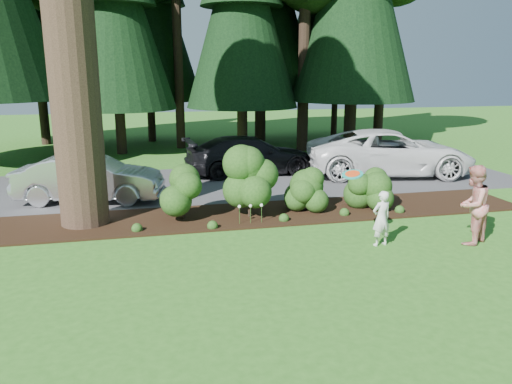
# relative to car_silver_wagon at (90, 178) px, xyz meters

# --- Properties ---
(ground) EXTENTS (80.00, 80.00, 0.00)m
(ground) POSITION_rel_car_silver_wagon_xyz_m (4.67, -5.83, -0.76)
(ground) COLOR #2C641C
(ground) RESTS_ON ground
(mulch_bed) EXTENTS (16.00, 2.50, 0.05)m
(mulch_bed) POSITION_rel_car_silver_wagon_xyz_m (4.67, -2.58, -0.74)
(mulch_bed) COLOR black
(mulch_bed) RESTS_ON ground
(driveway) EXTENTS (22.00, 6.00, 0.03)m
(driveway) POSITION_rel_car_silver_wagon_xyz_m (4.67, 1.67, -0.75)
(driveway) COLOR #38383A
(driveway) RESTS_ON ground
(shrub_row) EXTENTS (6.53, 1.60, 1.61)m
(shrub_row) POSITION_rel_car_silver_wagon_xyz_m (5.44, -2.69, 0.05)
(shrub_row) COLOR #1C3D13
(shrub_row) RESTS_ON ground
(lily_cluster) EXTENTS (0.69, 0.09, 0.57)m
(lily_cluster) POSITION_rel_car_silver_wagon_xyz_m (4.37, -3.43, -0.27)
(lily_cluster) COLOR #1C3D13
(lily_cluster) RESTS_ON ground
(car_silver_wagon) EXTENTS (4.65, 2.33, 1.46)m
(car_silver_wagon) POSITION_rel_car_silver_wagon_xyz_m (0.00, 0.00, 0.00)
(car_silver_wagon) COLOR #B9BABF
(car_silver_wagon) RESTS_ON driveway
(car_white_suv) EXTENTS (6.77, 4.03, 1.76)m
(car_white_suv) POSITION_rel_car_silver_wagon_xyz_m (11.00, 1.61, 0.15)
(car_white_suv) COLOR silver
(car_white_suv) RESTS_ON driveway
(car_dark_suv) EXTENTS (5.23, 2.39, 1.48)m
(car_dark_suv) POSITION_rel_car_silver_wagon_xyz_m (5.75, 3.01, 0.01)
(car_dark_suv) COLOR black
(car_dark_suv) RESTS_ON driveway
(child) EXTENTS (0.53, 0.40, 1.32)m
(child) POSITION_rel_car_silver_wagon_xyz_m (7.00, -5.68, -0.10)
(child) COLOR silver
(child) RESTS_ON ground
(adult) EXTENTS (1.16, 1.08, 1.90)m
(adult) POSITION_rel_car_silver_wagon_xyz_m (9.14, -6.02, 0.19)
(adult) COLOR red
(adult) RESTS_ON ground
(frisbee) EXTENTS (0.49, 0.48, 0.21)m
(frisbee) POSITION_rel_car_silver_wagon_xyz_m (6.30, -5.51, 0.95)
(frisbee) COLOR teal
(frisbee) RESTS_ON ground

